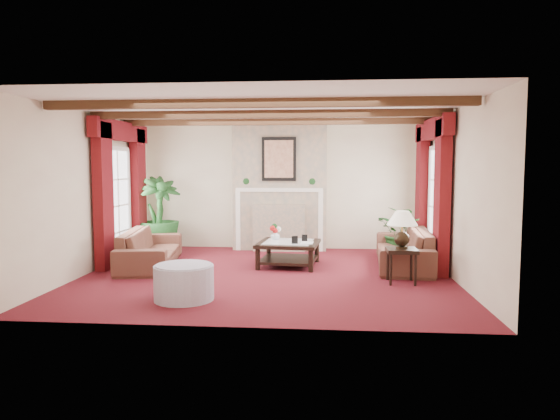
# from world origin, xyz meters

# --- Properties ---
(floor) EXTENTS (6.00, 6.00, 0.00)m
(floor) POSITION_xyz_m (0.00, 0.00, 0.00)
(floor) COLOR #480D16
(floor) RESTS_ON ground
(ceiling) EXTENTS (6.00, 6.00, 0.00)m
(ceiling) POSITION_xyz_m (0.00, 0.00, 2.70)
(ceiling) COLOR white
(ceiling) RESTS_ON floor
(back_wall) EXTENTS (6.00, 0.02, 2.70)m
(back_wall) POSITION_xyz_m (0.00, 2.75, 1.35)
(back_wall) COLOR beige
(back_wall) RESTS_ON ground
(left_wall) EXTENTS (0.02, 5.50, 2.70)m
(left_wall) POSITION_xyz_m (-3.00, 0.00, 1.35)
(left_wall) COLOR beige
(left_wall) RESTS_ON ground
(right_wall) EXTENTS (0.02, 5.50, 2.70)m
(right_wall) POSITION_xyz_m (3.00, 0.00, 1.35)
(right_wall) COLOR beige
(right_wall) RESTS_ON ground
(ceiling_beams) EXTENTS (6.00, 3.00, 0.12)m
(ceiling_beams) POSITION_xyz_m (0.00, 0.00, 2.64)
(ceiling_beams) COLOR #331D10
(ceiling_beams) RESTS_ON ceiling
(fireplace) EXTENTS (2.00, 0.52, 2.70)m
(fireplace) POSITION_xyz_m (0.00, 2.55, 2.70)
(fireplace) COLOR tan
(fireplace) RESTS_ON ground
(french_door_left) EXTENTS (0.10, 1.10, 2.16)m
(french_door_left) POSITION_xyz_m (-2.97, 1.00, 2.13)
(french_door_left) COLOR white
(french_door_left) RESTS_ON ground
(french_door_right) EXTENTS (0.10, 1.10, 2.16)m
(french_door_right) POSITION_xyz_m (2.97, 1.00, 2.13)
(french_door_right) COLOR white
(french_door_right) RESTS_ON ground
(curtains_left) EXTENTS (0.20, 2.40, 2.55)m
(curtains_left) POSITION_xyz_m (-2.86, 1.00, 2.55)
(curtains_left) COLOR #480911
(curtains_left) RESTS_ON ground
(curtains_right) EXTENTS (0.20, 2.40, 2.55)m
(curtains_right) POSITION_xyz_m (2.86, 1.00, 2.55)
(curtains_right) COLOR #480911
(curtains_right) RESTS_ON ground
(sofa_left) EXTENTS (2.41, 1.34, 0.86)m
(sofa_left) POSITION_xyz_m (-2.19, 0.57, 0.43)
(sofa_left) COLOR #380F17
(sofa_left) RESTS_ON ground
(sofa_right) EXTENTS (2.40, 1.06, 0.90)m
(sofa_right) POSITION_xyz_m (2.37, 0.90, 0.45)
(sofa_right) COLOR #380F17
(sofa_right) RESTS_ON ground
(potted_palm) EXTENTS (2.48, 2.48, 0.89)m
(potted_palm) POSITION_xyz_m (-2.49, 1.96, 0.45)
(potted_palm) COLOR black
(potted_palm) RESTS_ON ground
(small_plant) EXTENTS (1.91, 1.91, 0.79)m
(small_plant) POSITION_xyz_m (2.49, 1.80, 0.39)
(small_plant) COLOR black
(small_plant) RESTS_ON ground
(coffee_table) EXTENTS (1.16, 1.16, 0.44)m
(coffee_table) POSITION_xyz_m (0.31, 0.76, 0.22)
(coffee_table) COLOR black
(coffee_table) RESTS_ON ground
(side_table) EXTENTS (0.58, 0.58, 0.54)m
(side_table) POSITION_xyz_m (2.14, -0.42, 0.27)
(side_table) COLOR black
(side_table) RESTS_ON ground
(ottoman) EXTENTS (0.80, 0.80, 0.47)m
(ottoman) POSITION_xyz_m (-0.94, -1.66, 0.23)
(ottoman) COLOR #9190A3
(ottoman) RESTS_ON ground
(table_lamp) EXTENTS (0.47, 0.47, 0.60)m
(table_lamp) POSITION_xyz_m (2.14, -0.42, 0.84)
(table_lamp) COLOR black
(table_lamp) RESTS_ON side_table
(flower_vase) EXTENTS (0.18, 0.18, 0.17)m
(flower_vase) POSITION_xyz_m (0.05, 1.02, 0.52)
(flower_vase) COLOR silver
(flower_vase) RESTS_ON coffee_table
(book) EXTENTS (0.22, 0.05, 0.30)m
(book) POSITION_xyz_m (0.54, 0.57, 0.59)
(book) COLOR black
(book) RESTS_ON coffee_table
(photo_frame_a) EXTENTS (0.11, 0.05, 0.15)m
(photo_frame_a) POSITION_xyz_m (0.44, 0.51, 0.51)
(photo_frame_a) COLOR black
(photo_frame_a) RESTS_ON coffee_table
(photo_frame_b) EXTENTS (0.10, 0.03, 0.13)m
(photo_frame_b) POSITION_xyz_m (0.60, 0.81, 0.50)
(photo_frame_b) COLOR black
(photo_frame_b) RESTS_ON coffee_table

